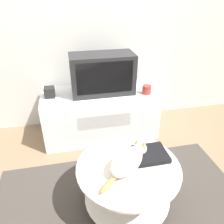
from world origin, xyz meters
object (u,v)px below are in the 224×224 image
object	(u,v)px
tv	(102,74)
speaker	(50,92)
cat	(128,160)
dvd_box	(150,154)

from	to	relation	value
tv	speaker	distance (m)	0.58
speaker	tv	bearing A→B (deg)	0.10
speaker	cat	distance (m)	1.18
speaker	cat	size ratio (longest dim) A/B	0.25
speaker	cat	xyz separation A→B (m)	(0.55, -1.04, -0.11)
tv	dvd_box	distance (m)	1.03
dvd_box	tv	bearing A→B (deg)	101.26
dvd_box	cat	bearing A→B (deg)	-159.17
tv	dvd_box	xyz separation A→B (m)	(0.19, -0.96, -0.31)
speaker	cat	bearing A→B (deg)	-61.91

